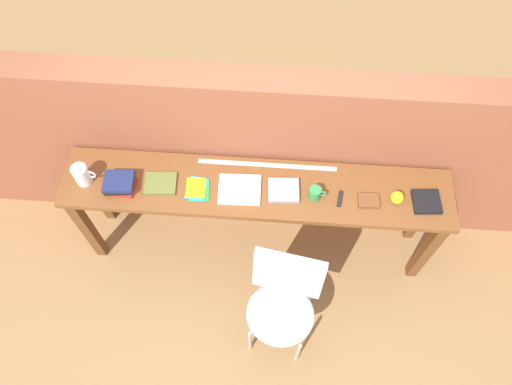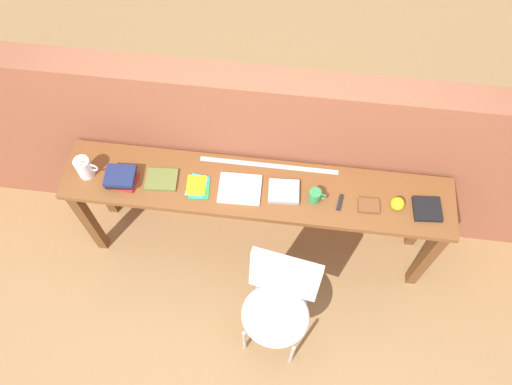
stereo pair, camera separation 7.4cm
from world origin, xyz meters
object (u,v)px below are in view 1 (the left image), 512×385
Objects in this scene: leather_journal_brown at (369,201)px; multitool_folded at (340,199)px; chair_white_moulded at (283,300)px; pitcher_white at (82,175)px; book_stack_leftmost at (119,184)px; book_open_centre at (240,189)px; magazine_cycling at (160,183)px; book_repair_rightmost at (426,202)px; mug at (315,193)px; pamphlet_pile_colourful at (197,189)px; sports_ball_small at (397,198)px.

multitool_folded is at bearing 176.63° from leather_journal_brown.
chair_white_moulded is 1.49m from pitcher_white.
book_stack_leftmost is 0.76m from book_open_centre.
magazine_cycling is 1.18× the size of book_repair_rightmost.
mug is 0.16m from multitool_folded.
magazine_cycling is 0.75× the size of book_open_centre.
magazine_cycling is at bearing 1.41° from pitcher_white.
sports_ball_small is (1.25, 0.01, 0.04)m from pamphlet_pile_colourful.
sports_ball_small is (1.49, -0.01, 0.03)m from magazine_cycling.
leather_journal_brown is (1.08, -0.01, 0.01)m from pamphlet_pile_colourful.
leather_journal_brown is 0.17m from sports_ball_small.
book_stack_leftmost is at bearing 176.27° from book_repair_rightmost.
pitcher_white is (-1.31, 0.58, 0.43)m from chair_white_moulded.
chair_white_moulded is at bearing -150.20° from book_repair_rightmost.
chair_white_moulded is 3.35× the size of book_open_centre.
magazine_cycling is at bearing 175.08° from book_repair_rightmost.
magazine_cycling is (0.48, 0.01, -0.07)m from pitcher_white.
sports_ball_small is at bearing 0.46° from pamphlet_pile_colourful.
book_open_centre is 1.56× the size of book_repair_rightmost.
sports_ball_small reaches higher than book_open_centre.
mug reaches higher than chair_white_moulded.
book_stack_leftmost reaches higher than book_repair_rightmost.
pamphlet_pile_colourful is 0.90m from multitool_folded.
sports_ball_small is 0.19m from book_repair_rightmost.
leather_journal_brown is 0.76× the size of book_repair_rightmost.
leather_journal_brown is at bearing -5.33° from magazine_cycling.
pitcher_white reaches higher than book_open_centre.
book_open_centre is at bearing 175.26° from book_repair_rightmost.
chair_white_moulded is 4.23× the size of book_stack_leftmost.
pamphlet_pile_colourful is 1.72× the size of mug.
book_repair_rightmost reaches higher than book_open_centre.
magazine_cycling is 0.24m from pamphlet_pile_colourful.
multitool_folded is at bearing -3.68° from book_open_centre.
leather_journal_brown is (0.34, -0.01, -0.03)m from mug.
book_repair_rightmost is (0.69, 0.01, -0.03)m from mug.
mug reaches higher than book_open_centre.
mug is 0.85× the size of leather_journal_brown.
mug reaches higher than magazine_cycling.
sports_ball_small is at bearing 0.84° from mug.
mug is at bearing 0.85° from book_stack_leftmost.
book_open_centre is at bearing 2.32° from book_stack_leftmost.
pitcher_white reaches higher than mug.
sports_ball_small reaches higher than chair_white_moulded.
multitool_folded is 0.65× the size of book_repair_rightmost.
leather_journal_brown is at bearing -3.49° from book_open_centre.
mug is at bearing 0.20° from pamphlet_pile_colourful.
pamphlet_pile_colourful is 1.72× the size of multitool_folded.
magazine_cycling is (-0.82, 0.59, 0.36)m from chair_white_moulded.
book_stack_leftmost is 1.62× the size of leather_journal_brown.
mug reaches higher than multitool_folded.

